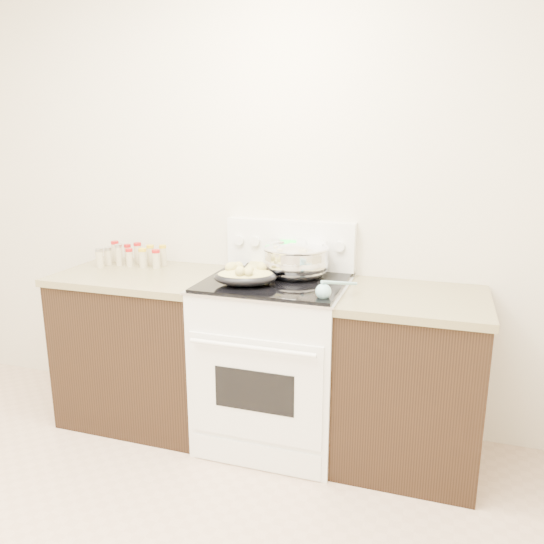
% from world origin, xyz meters
% --- Properties ---
extents(counter_left, '(0.93, 0.67, 0.92)m').
position_xyz_m(counter_left, '(-0.48, 1.43, 0.46)').
color(counter_left, black).
rests_on(counter_left, ground).
extents(counter_right, '(0.73, 0.67, 0.92)m').
position_xyz_m(counter_right, '(1.08, 1.43, 0.46)').
color(counter_right, black).
rests_on(counter_right, ground).
extents(kitchen_range, '(0.78, 0.73, 1.22)m').
position_xyz_m(kitchen_range, '(0.35, 1.42, 0.49)').
color(kitchen_range, white).
rests_on(kitchen_range, ground).
extents(mixing_bowl, '(0.45, 0.45, 0.22)m').
position_xyz_m(mixing_bowl, '(0.43, 1.54, 1.03)').
color(mixing_bowl, silver).
rests_on(mixing_bowl, kitchen_range).
extents(roasting_pan, '(0.39, 0.33, 0.12)m').
position_xyz_m(roasting_pan, '(0.23, 1.28, 0.99)').
color(roasting_pan, black).
rests_on(roasting_pan, kitchen_range).
extents(baking_sheet, '(0.43, 0.33, 0.05)m').
position_xyz_m(baking_sheet, '(0.31, 1.60, 0.96)').
color(baking_sheet, black).
rests_on(baking_sheet, kitchen_range).
extents(wooden_spoon, '(0.11, 0.25, 0.04)m').
position_xyz_m(wooden_spoon, '(0.19, 1.42, 0.95)').
color(wooden_spoon, '#A78A4C').
rests_on(wooden_spoon, kitchen_range).
extents(blue_ladle, '(0.17, 0.24, 0.10)m').
position_xyz_m(blue_ladle, '(0.67, 1.20, 0.98)').
color(blue_ladle, '#85BDC7').
rests_on(blue_ladle, kitchen_range).
extents(spice_jars, '(0.39, 0.23, 0.13)m').
position_xyz_m(spice_jars, '(-0.63, 1.57, 0.98)').
color(spice_jars, '#BFB28C').
rests_on(spice_jars, counter_left).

